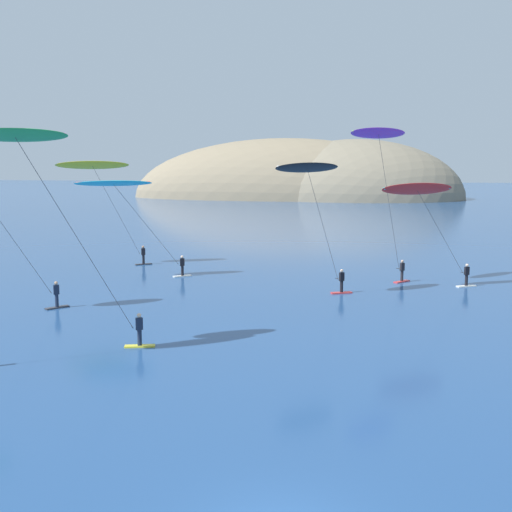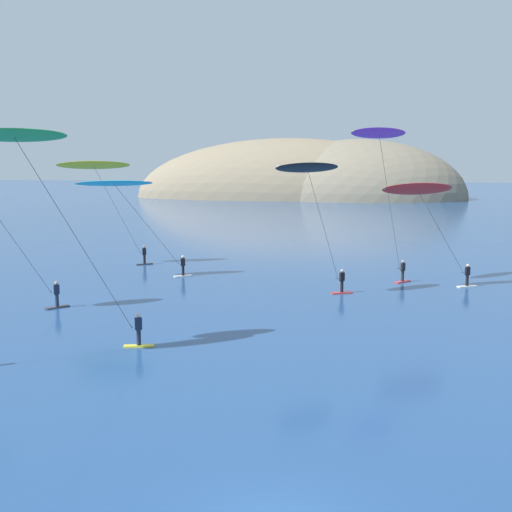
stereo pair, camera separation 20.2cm
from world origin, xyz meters
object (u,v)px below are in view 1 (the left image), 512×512
at_px(kitesurfer_yellow, 96,171).
at_px(kitesurfer_cyan, 119,190).
at_px(kitesurfer_black, 311,178).
at_px(kitesurfer_purple, 381,146).
at_px(kitesurfer_green, 28,156).
at_px(kitesurfer_red, 421,196).

distance_m(kitesurfer_yellow, kitesurfer_cyan, 7.41).
xyz_separation_m(kitesurfer_black, kitesurfer_purple, (4.53, 5.14, 2.21)).
xyz_separation_m(kitesurfer_black, kitesurfer_green, (-11.15, -15.87, 1.32)).
bearing_deg(kitesurfer_green, kitesurfer_cyan, 101.43).
bearing_deg(kitesurfer_purple, kitesurfer_black, -131.38).
relative_size(kitesurfer_red, kitesurfer_black, 0.85).
relative_size(kitesurfer_black, kitesurfer_green, 0.86).
bearing_deg(kitesurfer_black, kitesurfer_green, -125.08).
bearing_deg(kitesurfer_purple, kitesurfer_yellow, 169.41).
distance_m(kitesurfer_black, kitesurfer_yellow, 21.88).
relative_size(kitesurfer_red, kitesurfer_cyan, 0.94).
bearing_deg(kitesurfer_red, kitesurfer_purple, 157.57).
height_order(kitesurfer_purple, kitesurfer_yellow, kitesurfer_purple).
height_order(kitesurfer_red, kitesurfer_black, kitesurfer_black).
xyz_separation_m(kitesurfer_red, kitesurfer_cyan, (-22.59, -0.03, 0.29)).
xyz_separation_m(kitesurfer_red, kitesurfer_purple, (-2.90, 1.20, 3.52)).
bearing_deg(kitesurfer_green, kitesurfer_red, 46.84).
bearing_deg(kitesurfer_green, kitesurfer_purple, 53.27).
relative_size(kitesurfer_yellow, kitesurfer_cyan, 1.13).
bearing_deg(kitesurfer_yellow, kitesurfer_purple, -10.59).
bearing_deg(kitesurfer_yellow, kitesurfer_red, -11.93).
xyz_separation_m(kitesurfer_black, kitesurfer_cyan, (-15.15, 3.92, -1.03)).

